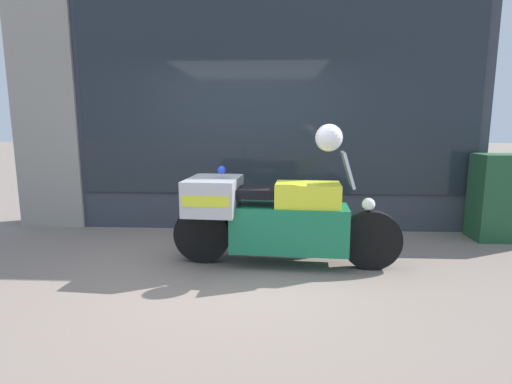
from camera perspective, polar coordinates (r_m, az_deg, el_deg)
The scene contains 6 objects.
ground_plane at distance 4.29m, azimuth -3.64°, elevation -11.55°, with size 60.00×60.00×0.00m, color gray.
shop_building at distance 6.05m, azimuth -5.90°, elevation 13.11°, with size 6.85×0.55×3.82m.
window_display at distance 6.10m, azimuth 2.41°, elevation -0.62°, with size 5.42×0.30×1.92m.
paramedic_motorcycle at distance 4.39m, azimuth 1.94°, elevation -3.30°, with size 2.51×0.81×1.27m.
utility_cabinet at distance 6.32m, azimuth 32.14°, elevation -0.66°, with size 0.83×0.48×1.16m, color #1E4C2D.
white_helmet at distance 4.27m, azimuth 10.37°, elevation 7.63°, with size 0.29×0.29×0.29m, color white.
Camera 1 is at (0.49, -3.97, 1.55)m, focal length 28.00 mm.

